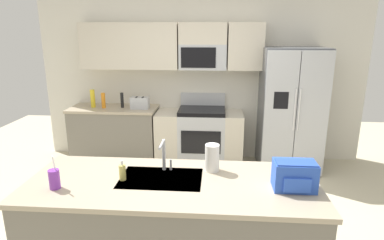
{
  "coord_description": "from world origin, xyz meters",
  "views": [
    {
      "loc": [
        0.26,
        -3.15,
        2.09
      ],
      "look_at": [
        -0.03,
        0.6,
        1.05
      ],
      "focal_mm": 30.48,
      "sensor_mm": 36.0,
      "label": 1
    }
  ],
  "objects": [
    {
      "name": "sink_faucet",
      "position": [
        -0.18,
        -0.54,
        1.07
      ],
      "size": [
        0.09,
        0.21,
        0.28
      ],
      "color": "#B7BABF",
      "rests_on": "island_counter"
    },
    {
      "name": "bottle_orange",
      "position": [
        -1.51,
        1.74,
        1.02
      ],
      "size": [
        0.06,
        0.06,
        0.24
      ],
      "primitive_type": "cylinder",
      "color": "orange",
      "rests_on": "back_counter"
    },
    {
      "name": "paper_towel_roll",
      "position": [
        0.23,
        -0.5,
        1.02
      ],
      "size": [
        0.12,
        0.12,
        0.24
      ],
      "primitive_type": "cylinder",
      "color": "white",
      "rests_on": "island_counter"
    },
    {
      "name": "kitchen_wall_unit",
      "position": [
        -0.14,
        2.08,
        1.47
      ],
      "size": [
        5.2,
        0.43,
        2.6
      ],
      "color": "silver",
      "rests_on": "ground"
    },
    {
      "name": "toaster",
      "position": [
        -0.93,
        1.75,
        0.99
      ],
      "size": [
        0.28,
        0.16,
        0.18
      ],
      "color": "#B7BABF",
      "rests_on": "back_counter"
    },
    {
      "name": "soap_dispenser",
      "position": [
        -0.5,
        -0.74,
        0.97
      ],
      "size": [
        0.06,
        0.06,
        0.17
      ],
      "color": "#D8CC66",
      "rests_on": "island_counter"
    },
    {
      "name": "drink_cup_purple",
      "position": [
        -0.98,
        -0.93,
        0.98
      ],
      "size": [
        0.08,
        0.08,
        0.27
      ],
      "color": "purple",
      "rests_on": "island_counter"
    },
    {
      "name": "refrigerator",
      "position": [
        1.38,
        1.73,
        0.93
      ],
      "size": [
        0.9,
        0.76,
        1.85
      ],
      "color": "#4C4F54",
      "rests_on": "ground"
    },
    {
      "name": "bottle_yellow",
      "position": [
        -1.7,
        1.78,
        1.04
      ],
      "size": [
        0.07,
        0.07,
        0.28
      ],
      "primitive_type": "cylinder",
      "color": "yellow",
      "rests_on": "back_counter"
    },
    {
      "name": "ground_plane",
      "position": [
        0.0,
        0.0,
        0.0
      ],
      "size": [
        9.0,
        9.0,
        0.0
      ],
      "primitive_type": "plane",
      "color": "beige",
      "rests_on": "ground"
    },
    {
      "name": "back_counter",
      "position": [
        -1.38,
        1.8,
        0.45
      ],
      "size": [
        1.38,
        0.63,
        0.9
      ],
      "color": "slate",
      "rests_on": "ground"
    },
    {
      "name": "range_oven",
      "position": [
        0.0,
        1.8,
        0.44
      ],
      "size": [
        1.36,
        0.61,
        1.1
      ],
      "color": "#B7BABF",
      "rests_on": "ground"
    },
    {
      "name": "backpack",
      "position": [
        0.87,
        -0.79,
        1.02
      ],
      "size": [
        0.32,
        0.22,
        0.23
      ],
      "color": "blue",
      "rests_on": "island_counter"
    },
    {
      "name": "island_counter",
      "position": [
        -0.09,
        -0.74,
        0.45
      ],
      "size": [
        2.38,
        0.94,
        0.9
      ],
      "color": "slate",
      "rests_on": "ground"
    },
    {
      "name": "pepper_mill",
      "position": [
        -1.23,
        1.8,
        1.02
      ],
      "size": [
        0.05,
        0.05,
        0.24
      ],
      "primitive_type": "cylinder",
      "color": "black",
      "rests_on": "back_counter"
    }
  ]
}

